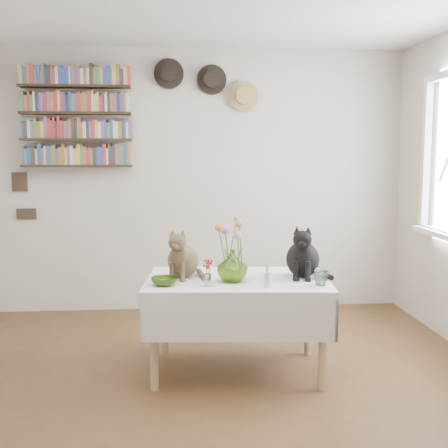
{
  "coord_description": "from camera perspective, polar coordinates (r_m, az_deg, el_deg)",
  "views": [
    {
      "loc": [
        -0.19,
        -3.15,
        1.5
      ],
      "look_at": [
        0.12,
        0.49,
        1.05
      ],
      "focal_mm": 45.0,
      "sensor_mm": 36.0,
      "label": 1
    }
  ],
  "objects": [
    {
      "name": "bookshelf_unit",
      "position": [
        5.4,
        -14.8,
        10.44
      ],
      "size": [
        1.0,
        0.16,
        0.91
      ],
      "color": "#302314",
      "rests_on": "room"
    },
    {
      "name": "candlestick",
      "position": [
        3.61,
        4.42,
        -5.54
      ],
      "size": [
        0.05,
        0.05,
        0.17
      ],
      "color": "white",
      "rests_on": "dining_table"
    },
    {
      "name": "drinking_glass",
      "position": [
        3.7,
        9.81,
        -5.44
      ],
      "size": [
        0.1,
        0.1,
        0.09
      ],
      "primitive_type": "imported",
      "rotation": [
        0.0,
        0.0,
        -0.02
      ],
      "color": "white",
      "rests_on": "dining_table"
    },
    {
      "name": "green_bowl",
      "position": [
        3.67,
        -6.11,
        -5.8
      ],
      "size": [
        0.17,
        0.17,
        0.05
      ],
      "primitive_type": "imported",
      "rotation": [
        0.0,
        0.0,
        -0.01
      ],
      "color": "#86B631",
      "rests_on": "dining_table"
    },
    {
      "name": "room",
      "position": [
        3.17,
        -1.44,
        2.48
      ],
      "size": [
        4.08,
        4.58,
        2.58
      ],
      "color": "brown",
      "rests_on": "ground"
    },
    {
      "name": "dining_table",
      "position": [
        3.9,
        1.35,
        -7.88
      ],
      "size": [
        1.3,
        0.9,
        0.66
      ],
      "color": "white",
      "rests_on": "room"
    },
    {
      "name": "flower_bouquet",
      "position": [
        3.72,
        0.85,
        -0.66
      ],
      "size": [
        0.17,
        0.12,
        0.39
      ],
      "color": "#4C7233",
      "rests_on": "flower_vase"
    },
    {
      "name": "tabby_cat",
      "position": [
        3.88,
        -4.18,
        -2.82
      ],
      "size": [
        0.31,
        0.36,
        0.35
      ],
      "primitive_type": null,
      "rotation": [
        0.0,
        0.0,
        -0.3
      ],
      "color": "brown",
      "rests_on": "dining_table"
    },
    {
      "name": "berry_jar",
      "position": [
        3.62,
        -1.68,
        -4.95
      ],
      "size": [
        0.05,
        0.05,
        0.2
      ],
      "color": "white",
      "rests_on": "dining_table"
    },
    {
      "name": "black_cat",
      "position": [
        3.92,
        8.01,
        -2.61
      ],
      "size": [
        0.32,
        0.37,
        0.37
      ],
      "primitive_type": null,
      "rotation": [
        0.0,
        0.0,
        -0.26
      ],
      "color": "black",
      "rests_on": "dining_table"
    },
    {
      "name": "flower_vase",
      "position": [
        3.74,
        0.85,
        -4.26
      ],
      "size": [
        0.28,
        0.28,
        0.21
      ],
      "primitive_type": "imported",
      "rotation": [
        0.0,
        0.0,
        -0.48
      ],
      "color": "#86B631",
      "rests_on": "dining_table"
    },
    {
      "name": "wall_hats",
      "position": [
        5.39,
        -1.61,
        14.13
      ],
      "size": [
        0.98,
        0.09,
        0.48
      ],
      "color": "black",
      "rests_on": "room"
    },
    {
      "name": "wall_art_plaques",
      "position": [
        5.59,
        -19.8,
        2.77
      ],
      "size": [
        0.21,
        0.02,
        0.44
      ],
      "color": "#38281E",
      "rests_on": "room"
    },
    {
      "name": "porcelain_figurine",
      "position": [
        3.86,
        9.42,
        -5.1
      ],
      "size": [
        0.04,
        0.04,
        0.08
      ],
      "color": "white",
      "rests_on": "dining_table"
    }
  ]
}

